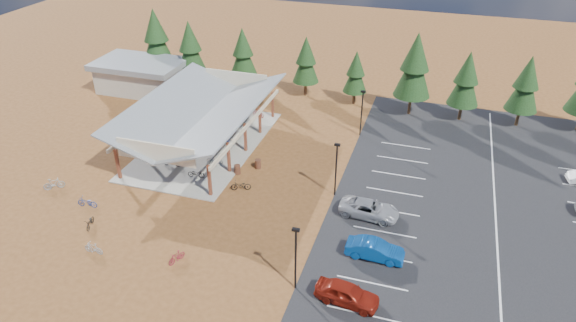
{
  "coord_description": "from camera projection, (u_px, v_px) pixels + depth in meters",
  "views": [
    {
      "loc": [
        12.42,
        -35.13,
        25.54
      ],
      "look_at": [
        0.18,
        3.57,
        1.74
      ],
      "focal_mm": 32.0,
      "sensor_mm": 36.0,
      "label": 1
    }
  ],
  "objects": [
    {
      "name": "ground",
      "position": [
        274.0,
        197.0,
        45.05
      ],
      "size": [
        140.0,
        140.0,
        0.0
      ],
      "primitive_type": "plane",
      "color": "brown",
      "rests_on": "ground"
    },
    {
      "name": "asphalt_lot",
      "position": [
        495.0,
        216.0,
        42.69
      ],
      "size": [
        27.0,
        44.0,
        0.04
      ],
      "primitive_type": "cube",
      "color": "black",
      "rests_on": "ground"
    },
    {
      "name": "concrete_pad",
      "position": [
        205.0,
        144.0,
        53.38
      ],
      "size": [
        10.6,
        18.6,
        0.1
      ],
      "primitive_type": "cube",
      "color": "gray",
      "rests_on": "ground"
    },
    {
      "name": "bike_pavilion",
      "position": [
        202.0,
        111.0,
        51.47
      ],
      "size": [
        11.65,
        19.4,
        4.97
      ],
      "color": "brown",
      "rests_on": "concrete_pad"
    },
    {
      "name": "outbuilding",
      "position": [
        141.0,
        75.0,
        65.07
      ],
      "size": [
        11.0,
        7.0,
        3.9
      ],
      "color": "#ADA593",
      "rests_on": "ground"
    },
    {
      "name": "lamp_post_0",
      "position": [
        296.0,
        255.0,
        34.01
      ],
      "size": [
        0.5,
        0.25,
        5.14
      ],
      "color": "black",
      "rests_on": "ground"
    },
    {
      "name": "lamp_post_1",
      "position": [
        336.0,
        166.0,
        43.88
      ],
      "size": [
        0.5,
        0.25,
        5.14
      ],
      "color": "black",
      "rests_on": "ground"
    },
    {
      "name": "lamp_post_2",
      "position": [
        362.0,
        110.0,
        53.75
      ],
      "size": [
        0.5,
        0.25,
        5.14
      ],
      "color": "black",
      "rests_on": "ground"
    },
    {
      "name": "trash_bin_0",
      "position": [
        237.0,
        169.0,
        48.25
      ],
      "size": [
        0.6,
        0.6,
        0.9
      ],
      "primitive_type": "cylinder",
      "color": "#4C2A1B",
      "rests_on": "ground"
    },
    {
      "name": "trash_bin_1",
      "position": [
        258.0,
        164.0,
        49.14
      ],
      "size": [
        0.6,
        0.6,
        0.9
      ],
      "primitive_type": "cylinder",
      "color": "#4C2A1B",
      "rests_on": "ground"
    },
    {
      "name": "pine_0",
      "position": [
        156.0,
        37.0,
        66.51
      ],
      "size": [
        4.08,
        4.08,
        9.5
      ],
      "color": "#382314",
      "rests_on": "ground"
    },
    {
      "name": "pine_1",
      "position": [
        190.0,
        47.0,
        64.72
      ],
      "size": [
        3.68,
        3.68,
        8.57
      ],
      "color": "#382314",
      "rests_on": "ground"
    },
    {
      "name": "pine_2",
      "position": [
        243.0,
        52.0,
        64.35
      ],
      "size": [
        3.39,
        3.39,
        7.9
      ],
      "color": "#382314",
      "rests_on": "ground"
    },
    {
      "name": "pine_3",
      "position": [
        306.0,
        60.0,
        62.43
      ],
      "size": [
        3.23,
        3.23,
        7.53
      ],
      "color": "#382314",
      "rests_on": "ground"
    },
    {
      "name": "pine_4",
      "position": [
        356.0,
        72.0,
        60.41
      ],
      "size": [
        2.84,
        2.84,
        6.62
      ],
      "color": "#382314",
      "rests_on": "ground"
    },
    {
      "name": "pine_5",
      "position": [
        415.0,
        65.0,
        56.92
      ],
      "size": [
        4.16,
        4.16,
        9.68
      ],
      "color": "#382314",
      "rests_on": "ground"
    },
    {
      "name": "pine_6",
      "position": [
        466.0,
        79.0,
        56.14
      ],
      "size": [
        3.45,
        3.45,
        8.04
      ],
      "color": "#382314",
      "rests_on": "ground"
    },
    {
      "name": "pine_7",
      "position": [
        526.0,
        84.0,
        54.81
      ],
      "size": [
        3.47,
        3.47,
        8.08
      ],
      "color": "#382314",
      "rests_on": "ground"
    },
    {
      "name": "bike_0",
      "position": [
        172.0,
        161.0,
        49.29
      ],
      "size": [
        1.89,
        0.78,
        0.97
      ],
      "primitive_type": "imported",
      "rotation": [
        0.0,
        0.0,
        1.65
      ],
      "color": "black",
      "rests_on": "concrete_pad"
    },
    {
      "name": "bike_1",
      "position": [
        170.0,
        154.0,
        50.37
      ],
      "size": [
        1.8,
        0.98,
        1.04
      ],
      "primitive_type": "imported",
      "rotation": [
        0.0,
        0.0,
        1.27
      ],
      "color": "gray",
      "rests_on": "concrete_pad"
    },
    {
      "name": "bike_2",
      "position": [
        201.0,
        135.0,
        54.13
      ],
      "size": [
        1.71,
        0.9,
        0.86
      ],
      "primitive_type": "imported",
      "rotation": [
        0.0,
        0.0,
        1.78
      ],
      "color": "navy",
      "rests_on": "concrete_pad"
    },
    {
      "name": "bike_3",
      "position": [
        213.0,
        111.0,
        59.1
      ],
      "size": [
        1.8,
        0.62,
        1.06
      ],
      "primitive_type": "imported",
      "rotation": [
        0.0,
        0.0,
        1.5
      ],
      "color": "#9C2310",
      "rests_on": "concrete_pad"
    },
    {
      "name": "bike_4",
      "position": [
        196.0,
        173.0,
        47.5
      ],
      "size": [
        1.67,
        0.73,
        0.85
      ],
      "primitive_type": "imported",
      "rotation": [
        0.0,
        0.0,
        1.67
      ],
      "color": "black",
      "rests_on": "concrete_pad"
    },
    {
      "name": "bike_5",
      "position": [
        215.0,
        160.0,
        49.55
      ],
      "size": [
        1.67,
        0.67,
        0.98
      ],
      "primitive_type": "imported",
      "rotation": [
        0.0,
        0.0,
        1.71
      ],
      "color": "gray",
      "rests_on": "concrete_pad"
    },
    {
      "name": "bike_6",
      "position": [
        223.0,
        137.0,
        53.77
      ],
      "size": [
        1.72,
        0.89,
        0.86
      ],
      "primitive_type": "imported",
      "rotation": [
        0.0,
        0.0,
        1.37
      ],
      "color": "navy",
      "rests_on": "concrete_pad"
    },
    {
      "name": "bike_7",
      "position": [
        258.0,
        113.0,
        58.74
      ],
      "size": [
        1.56,
        0.84,
        0.9
      ],
      "primitive_type": "imported",
      "rotation": [
        0.0,
        0.0,
        1.28
      ],
      "color": "maroon",
      "rests_on": "concrete_pad"
    },
    {
      "name": "bike_8",
      "position": [
        90.0,
        222.0,
        41.23
      ],
      "size": [
        1.1,
        1.75,
        0.87
      ],
      "primitive_type": "imported",
      "rotation": [
        0.0,
        0.0,
        0.34
      ],
      "color": "black",
      "rests_on": "ground"
    },
    {
      "name": "bike_9",
      "position": [
        54.0,
        184.0,
        45.93
      ],
      "size": [
        1.73,
        1.57,
        1.1
      ],
      "primitive_type": "imported",
      "rotation": [
        0.0,
        0.0,
        2.27
      ],
      "color": "gray",
      "rests_on": "ground"
    },
    {
      "name": "bike_10",
      "position": [
        87.0,
        202.0,
        43.57
      ],
      "size": [
        1.85,
        0.78,
        0.95
      ],
      "primitive_type": "imported",
      "rotation": [
        0.0,
        0.0,
        4.8
      ],
      "color": "navy",
      "rests_on": "ground"
    },
    {
      "name": "bike_11",
      "position": [
        177.0,
        257.0,
        37.59
      ],
      "size": [
        0.93,
        1.58,
        0.91
      ],
      "primitive_type": "imported",
      "rotation": [
        0.0,
        0.0,
        -0.36
      ],
      "color": "maroon",
      "rests_on": "ground"
    },
    {
      "name": "bike_13",
      "position": [
        93.0,
        248.0,
        38.4
      ],
      "size": [
        1.61,
        0.49,
        0.96
      ],
      "primitive_type": "imported",
      "rotation": [
        0.0,
        0.0,
        4.69
      ],
      "color": "#9A9EA2",
      "rests_on": "ground"
    },
    {
      "name": "bike_16",
      "position": [
        241.0,
        186.0,
        45.81
      ],
      "size": [
        1.92,
        1.24,
        0.95
      ],
      "primitive_type": "imported",
      "rotation": [
        0.0,
        0.0,
        5.08
      ],
      "color": "black",
      "rests_on": "ground"
    },
    {
      "name": "car_0",
      "position": [
        347.0,
        294.0,
        33.97
      ],
      "size": [
        4.49,
        2.25,
        1.47
      ],
      "primitive_type": "imported",
      "rotation": [
        0.0,
        0.0,
        1.45
      ],
      "color": "maroon",
      "rests_on": "asphalt_lot"
    },
    {
      "name": "car_1",
      "position": [
        375.0,
        250.0,
        37.82
      ],
      "size": [
        4.34,
        1.57,
        1.42
      ],
      "primitive_type": "imported",
      "rotation": [
        0.0,
        0.0,
        1.56
      ],
      "color": "navy",
      "rests_on": "asphalt_lot"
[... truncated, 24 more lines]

